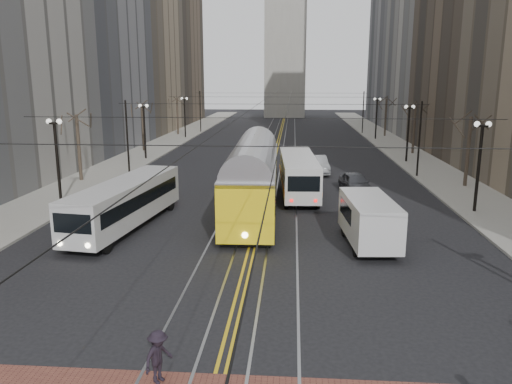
% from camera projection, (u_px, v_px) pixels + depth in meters
% --- Properties ---
extents(ground, '(260.00, 260.00, 0.00)m').
position_uv_depth(ground, '(225.00, 356.00, 15.52)').
color(ground, black).
rests_on(ground, ground).
extents(sidewalk_left, '(5.00, 140.00, 0.15)m').
position_uv_depth(sidewalk_left, '(152.00, 150.00, 60.36)').
color(sidewalk_left, gray).
rests_on(sidewalk_left, ground).
extents(sidewalk_right, '(5.00, 140.00, 0.15)m').
position_uv_depth(sidewalk_right, '(404.00, 152.00, 58.19)').
color(sidewalk_right, gray).
rests_on(sidewalk_right, ground).
extents(streetcar_rails, '(4.80, 130.00, 0.02)m').
position_uv_depth(streetcar_rails, '(276.00, 152.00, 59.29)').
color(streetcar_rails, gray).
rests_on(streetcar_rails, ground).
extents(centre_lines, '(0.42, 130.00, 0.01)m').
position_uv_depth(centre_lines, '(276.00, 152.00, 59.29)').
color(centre_lines, gold).
rests_on(centre_lines, ground).
extents(building_left_mid, '(16.00, 20.00, 34.00)m').
position_uv_depth(building_left_mid, '(60.00, 4.00, 58.35)').
color(building_left_mid, slate).
rests_on(building_left_mid, ground).
extents(building_left_far, '(16.00, 20.00, 40.00)m').
position_uv_depth(building_left_far, '(153.00, 18.00, 96.59)').
color(building_left_far, brown).
rests_on(building_left_far, ground).
extents(building_right_far, '(16.00, 20.00, 40.00)m').
position_uv_depth(building_right_far, '(421.00, 16.00, 92.91)').
color(building_right_far, slate).
rests_on(building_right_far, ground).
extents(lamp_posts, '(27.60, 57.20, 5.60)m').
position_uv_depth(lamp_posts, '(270.00, 146.00, 42.86)').
color(lamp_posts, black).
rests_on(lamp_posts, ground).
extents(street_trees, '(31.68, 53.28, 5.60)m').
position_uv_depth(street_trees, '(273.00, 137.00, 49.19)').
color(street_trees, '#382D23').
rests_on(street_trees, ground).
extents(trolley_wires, '(25.96, 120.00, 6.60)m').
position_uv_depth(trolley_wires, '(273.00, 128.00, 48.57)').
color(trolley_wires, black).
rests_on(trolley_wires, ground).
extents(transit_bus, '(3.71, 11.15, 2.73)m').
position_uv_depth(transit_bus, '(126.00, 205.00, 28.58)').
color(transit_bus, silver).
rests_on(transit_bus, ground).
extents(streetcar, '(3.33, 15.76, 3.70)m').
position_uv_depth(streetcar, '(253.00, 184.00, 32.03)').
color(streetcar, yellow).
rests_on(streetcar, ground).
extents(rear_bus, '(3.03, 11.16, 2.88)m').
position_uv_depth(rear_bus, '(298.00, 175.00, 37.11)').
color(rear_bus, silver).
rests_on(rear_bus, ground).
extents(cargo_van, '(2.60, 5.80, 2.50)m').
position_uv_depth(cargo_van, '(369.00, 222.00, 25.52)').
color(cargo_van, silver).
rests_on(cargo_van, ground).
extents(sedan_grey, '(2.45, 4.78, 1.56)m').
position_uv_depth(sedan_grey, '(355.00, 183.00, 37.55)').
color(sedan_grey, '#3C3D43').
rests_on(sedan_grey, ground).
extents(sedan_silver, '(2.18, 4.95, 1.58)m').
position_uv_depth(sedan_silver, '(317.00, 165.00, 45.47)').
color(sedan_silver, '#9EA1A6').
rests_on(sedan_silver, ground).
extents(pedestrian_d, '(1.00, 1.17, 1.57)m').
position_uv_depth(pedestrian_d, '(158.00, 357.00, 14.01)').
color(pedestrian_d, black).
rests_on(pedestrian_d, crosswalk_band).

